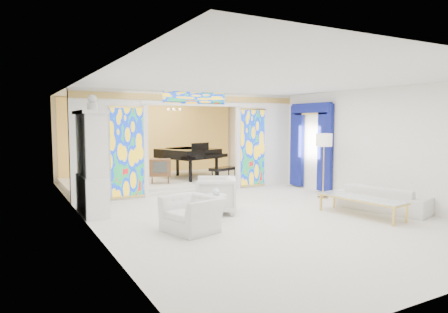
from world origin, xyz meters
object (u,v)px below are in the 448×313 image
sofa (383,198)px  grand_piano (189,153)px  armchair_right (216,195)px  coffee_table (361,199)px  armchair_left (192,214)px  china_cabinet (91,164)px  tv_console (160,168)px

sofa → grand_piano: 6.84m
armchair_right → coffee_table: bearing=83.5°
coffee_table → armchair_left: bearing=169.2°
armchair_left → sofa: 4.79m
china_cabinet → sofa: bearing=-26.2°
china_cabinet → tv_console: china_cabinet is taller
armchair_right → grand_piano: bearing=-168.2°
armchair_left → coffee_table: (3.84, -0.73, 0.07)m
armchair_right → tv_console: (0.02, 3.82, 0.26)m
sofa → tv_console: tv_console is taller
china_cabinet → armchair_left: 2.95m
china_cabinet → grand_piano: china_cabinet is taller
china_cabinet → armchair_left: china_cabinet is taller
china_cabinet → sofa: 6.93m
china_cabinet → grand_piano: 5.21m
armchair_left → tv_console: bearing=151.2°
grand_piano → sofa: bearing=-89.9°
grand_piano → armchair_left: bearing=-132.4°
china_cabinet → tv_console: size_ratio=3.51×
coffee_table → grand_piano: bearing=101.2°
china_cabinet → armchair_right: bearing=-26.9°
sofa → coffee_table: sofa is taller
coffee_table → grand_piano: grand_piano is taller
armchair_right → sofa: size_ratio=0.44×
armchair_left → grand_piano: 6.41m
sofa → grand_piano: grand_piano is taller
armchair_right → sofa: bearing=92.7°
sofa → grand_piano: (-2.22, 6.43, 0.71)m
armchair_left → grand_piano: (2.54, 5.85, 0.68)m
sofa → coffee_table: 0.93m
tv_console → armchair_left: bearing=-83.4°
tv_console → armchair_right: bearing=-70.7°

